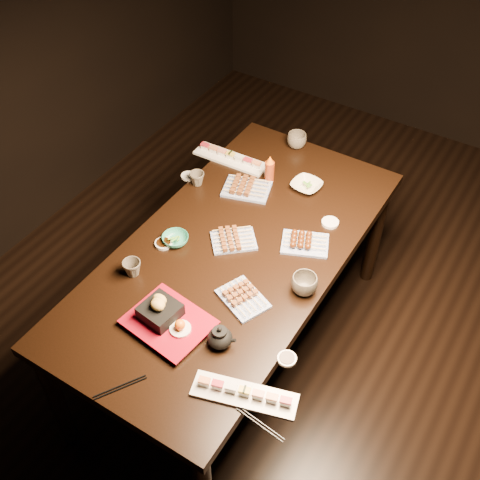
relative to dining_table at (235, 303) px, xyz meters
The scene contains 23 objects.
ground 0.57m from the dining_table, ahead, with size 5.00×5.00×0.00m, color black.
dining_table is the anchor object (origin of this frame).
sushi_platter_near 0.84m from the dining_table, 54.76° to the right, with size 0.38×0.11×0.05m, color white, non-canonical shape.
sushi_platter_far 0.77m from the dining_table, 123.96° to the left, with size 0.40×0.11×0.05m, color white, non-canonical shape.
yakitori_plate_center 0.40m from the dining_table, 124.36° to the left, with size 0.20×0.14×0.05m, color #828EB6, non-canonical shape.
yakitori_plate_right 0.50m from the dining_table, 50.52° to the right, with size 0.20×0.15×0.05m, color #828EB6, non-canonical shape.
yakitori_plate_left 0.58m from the dining_table, 113.62° to the left, with size 0.23×0.17×0.06m, color #828EB6, non-canonical shape.
tsukune_plate 0.51m from the dining_table, 37.55° to the left, with size 0.21×0.15×0.05m, color #828EB6, non-canonical shape.
edamame_bowl_green 0.48m from the dining_table, 158.34° to the right, with size 0.12×0.12×0.04m, color teal.
edamame_bowl_cream 0.68m from the dining_table, 82.00° to the left, with size 0.14×0.14×0.04m, color beige.
tempura_tray 0.65m from the dining_table, 89.61° to the right, with size 0.32×0.26×0.12m, color black, non-canonical shape.
teacup_near_left 0.61m from the dining_table, 129.72° to the right, with size 0.08×0.08×0.07m, color #524B3F.
teacup_mid_right 0.56m from the dining_table, ahead, with size 0.11×0.11×0.09m, color #524B3F.
teacup_far_left 0.64m from the dining_table, 144.13° to the left, with size 0.07×0.07×0.07m, color #524B3F.
teacup_far_right 0.94m from the dining_table, 98.86° to the left, with size 0.10×0.10×0.08m, color #524B3F.
teapot 0.66m from the dining_table, 63.81° to the right, with size 0.12×0.12×0.10m, color black, non-canonical shape.
condiment_bottle 0.69m from the dining_table, 102.42° to the left, with size 0.05×0.05×0.15m, color maroon.
sauce_dish_west 0.50m from the dining_table, 154.02° to the right, with size 0.08×0.08×0.01m, color white.
sauce_dish_east 0.61m from the dining_table, 52.77° to the left, with size 0.08×0.08×0.01m, color white.
sauce_dish_se 0.72m from the dining_table, 38.68° to the right, with size 0.07×0.07×0.01m, color white.
sauce_dish_nw 0.68m from the dining_table, 146.67° to the left, with size 0.07×0.07×0.01m, color white.
chopsticks_near 0.89m from the dining_table, 88.45° to the right, with size 0.20×0.02×0.01m, color black, non-canonical shape.
chopsticks_se 0.93m from the dining_table, 51.56° to the right, with size 0.20×0.02×0.01m, color black, non-canonical shape.
Camera 1 is at (0.58, -1.53, 2.68)m, focal length 45.00 mm.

